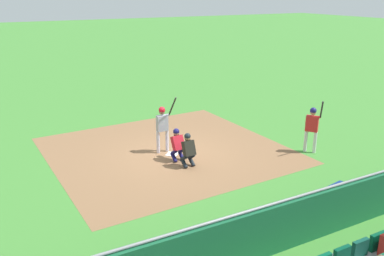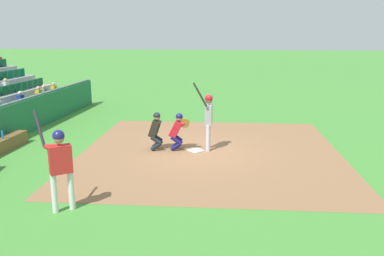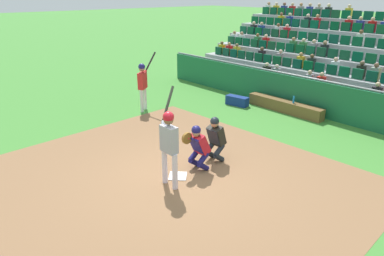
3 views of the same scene
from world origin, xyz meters
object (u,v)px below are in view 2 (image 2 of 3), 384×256
Objects in this scene: catcher_crouching at (177,129)px; home_plate_umpire at (156,129)px; water_bottle_on_bench at (2,135)px; batter_at_plate at (208,115)px; home_plate_marker at (195,150)px; on_deck_batter at (60,161)px.

home_plate_umpire is at bearing -83.72° from catcher_crouching.
home_plate_umpire reaches higher than water_bottle_on_bench.
batter_at_plate is at bearing 97.04° from home_plate_umpire.
water_bottle_on_bench is (0.91, -5.73, -0.14)m from catcher_crouching.
batter_at_plate reaches higher than catcher_crouching.
home_plate_umpire is at bearing 99.47° from water_bottle_on_bench.
catcher_crouching is (-0.06, -0.62, 0.70)m from home_plate_marker.
catcher_crouching reaches higher than home_plate_marker.
batter_at_plate is at bearing 151.83° from on_deck_batter.
home_plate_marker is 0.34× the size of catcher_crouching.
home_plate_umpire is at bearing -89.28° from home_plate_marker.
on_deck_batter is (4.98, -2.37, 1.15)m from home_plate_marker.
batter_at_plate reaches higher than water_bottle_on_bench.
batter_at_plate is at bearing 97.57° from catcher_crouching.
home_plate_umpire is 5.09m from on_deck_batter.
home_plate_marker is 0.20× the size of on_deck_batter.
home_plate_umpire reaches higher than home_plate_marker.
home_plate_umpire is 0.58× the size of on_deck_batter.
on_deck_batter is at bearing -25.44° from home_plate_marker.
batter_at_plate is 1.04× the size of on_deck_batter.
on_deck_batter reaches higher than home_plate_marker.
catcher_crouching is 5.36m from on_deck_batter.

